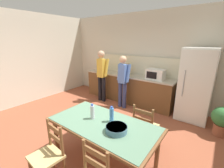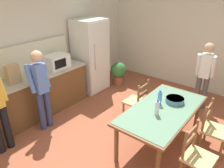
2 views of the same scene
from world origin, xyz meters
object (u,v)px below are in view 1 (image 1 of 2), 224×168
at_px(chair_side_near_left, 48,155).
at_px(dining_table, 103,127).
at_px(serving_bowl, 116,129).
at_px(person_at_sink, 102,74).
at_px(bottle_near_centre, 92,112).
at_px(microwave, 156,74).
at_px(person_at_counter, 123,79).
at_px(refrigerator, 196,85).
at_px(chair_side_far_right, 145,127).
at_px(potted_plant, 222,119).
at_px(paper_bag, 125,69).
at_px(bottle_off_centre, 112,115).

bearing_deg(chair_side_near_left, dining_table, 65.98).
distance_m(serving_bowl, chair_side_near_left, 1.06).
distance_m(dining_table, person_at_sink, 2.76).
distance_m(dining_table, bottle_near_centre, 0.31).
xyz_separation_m(microwave, dining_table, (0.13, -2.57, -0.40)).
bearing_deg(person_at_counter, chair_side_near_left, -169.20).
height_order(microwave, serving_bowl, microwave).
relative_size(refrigerator, microwave, 3.75).
height_order(refrigerator, chair_side_far_right, refrigerator).
distance_m(microwave, potted_plant, 1.92).
relative_size(chair_side_far_right, potted_plant, 1.36).
xyz_separation_m(chair_side_far_right, potted_plant, (1.19, 1.37, -0.06)).
bearing_deg(person_at_counter, paper_bag, 24.67).
relative_size(dining_table, bottle_off_centre, 6.76).
xyz_separation_m(bottle_near_centre, person_at_counter, (-0.71, 2.05, 0.03)).
distance_m(chair_side_near_left, potted_plant, 3.51).
bearing_deg(bottle_off_centre, refrigerator, 70.67).
bearing_deg(bottle_near_centre, person_at_sink, 127.02).
bearing_deg(bottle_near_centre, bottle_off_centre, 20.18).
xyz_separation_m(microwave, bottle_off_centre, (0.22, -2.45, -0.20)).
relative_size(chair_side_near_left, person_at_counter, 0.57).
bearing_deg(bottle_near_centre, potted_plant, 49.26).
bearing_deg(person_at_counter, bottle_near_centre, -160.83).
xyz_separation_m(bottle_near_centre, chair_side_far_right, (0.64, 0.76, -0.44)).
height_order(bottle_near_centre, chair_side_far_right, bottle_near_centre).
xyz_separation_m(refrigerator, person_at_sink, (-2.74, -0.48, 0.03)).
relative_size(bottle_off_centre, potted_plant, 0.40).
distance_m(chair_side_far_right, person_at_sink, 2.62).
distance_m(microwave, dining_table, 2.61).
bearing_deg(person_at_sink, chair_side_near_left, -153.91).
height_order(bottle_near_centre, potted_plant, bottle_near_centre).
bearing_deg(refrigerator, person_at_sink, -170.06).
xyz_separation_m(person_at_counter, potted_plant, (2.54, 0.07, -0.52)).
height_order(microwave, chair_side_far_right, microwave).
height_order(microwave, paper_bag, paper_bag).
bearing_deg(bottle_near_centre, chair_side_far_right, 50.02).
xyz_separation_m(paper_bag, dining_table, (1.18, -2.56, -0.43)).
relative_size(paper_bag, chair_side_far_right, 0.40).
distance_m(chair_side_far_right, person_at_counter, 1.93).
distance_m(paper_bag, person_at_sink, 0.80).
distance_m(person_at_counter, potted_plant, 2.60).
bearing_deg(chair_side_far_right, person_at_counter, -44.46).
relative_size(person_at_sink, potted_plant, 2.57).
distance_m(serving_bowl, person_at_sink, 3.01).
bearing_deg(potted_plant, bottle_near_centre, -130.74).
xyz_separation_m(bottle_off_centre, person_at_sink, (-1.88, 1.96, 0.09)).
distance_m(refrigerator, bottle_off_centre, 2.58).
relative_size(paper_bag, bottle_near_centre, 1.33).
bearing_deg(person_at_counter, chair_side_far_right, -133.78).
xyz_separation_m(dining_table, bottle_near_centre, (-0.23, -0.00, 0.20)).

